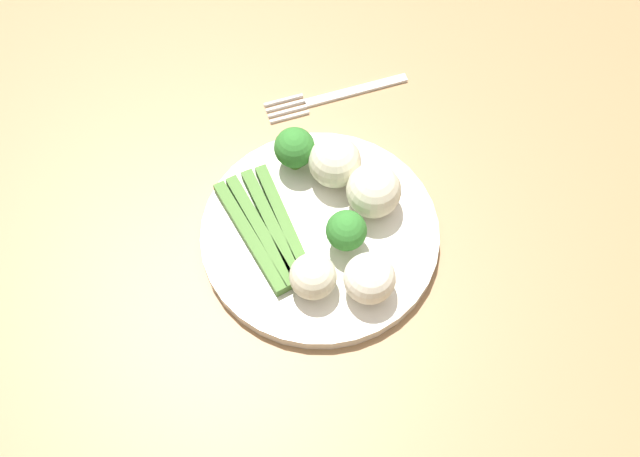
# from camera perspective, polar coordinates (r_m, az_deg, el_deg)

# --- Properties ---
(dining_table) EXTENTS (1.29, 1.01, 0.75)m
(dining_table) POSITION_cam_1_polar(r_m,az_deg,el_deg) (0.87, -0.33, -8.46)
(dining_table) COLOR #9E754C
(dining_table) RESTS_ON ground_plane
(plate) EXTENTS (0.24, 0.24, 0.01)m
(plate) POSITION_cam_1_polar(r_m,az_deg,el_deg) (0.80, -0.00, -0.42)
(plate) COLOR silver
(plate) RESTS_ON dining_table
(asparagus_bundle) EXTENTS (0.15, 0.10, 0.01)m
(asparagus_bundle) POSITION_cam_1_polar(r_m,az_deg,el_deg) (0.79, -3.86, -0.05)
(asparagus_bundle) COLOR #47752D
(asparagus_bundle) RESTS_ON plate
(broccoli_right) EXTENTS (0.04, 0.04, 0.05)m
(broccoli_right) POSITION_cam_1_polar(r_m,az_deg,el_deg) (0.81, -1.85, 5.81)
(broccoli_right) COLOR #609E3D
(broccoli_right) RESTS_ON plate
(broccoli_front_left) EXTENTS (0.04, 0.04, 0.05)m
(broccoli_front_left) POSITION_cam_1_polar(r_m,az_deg,el_deg) (0.76, 1.91, -0.18)
(broccoli_front_left) COLOR #609E3D
(broccoli_front_left) RESTS_ON plate
(cauliflower_front) EXTENTS (0.05, 0.05, 0.05)m
(cauliflower_front) POSITION_cam_1_polar(r_m,az_deg,el_deg) (0.75, -0.58, -3.48)
(cauliflower_front) COLOR beige
(cauliflower_front) RESTS_ON plate
(cauliflower_left) EXTENTS (0.06, 0.06, 0.06)m
(cauliflower_left) POSITION_cam_1_polar(r_m,az_deg,el_deg) (0.79, 3.88, 2.73)
(cauliflower_left) COLOR beige
(cauliflower_left) RESTS_ON plate
(cauliflower_back_right) EXTENTS (0.05, 0.05, 0.05)m
(cauliflower_back_right) POSITION_cam_1_polar(r_m,az_deg,el_deg) (0.80, 1.07, 4.84)
(cauliflower_back_right) COLOR beige
(cauliflower_back_right) RESTS_ON plate
(cauliflower_near_fork) EXTENTS (0.05, 0.05, 0.05)m
(cauliflower_near_fork) POSITION_cam_1_polar(r_m,az_deg,el_deg) (0.74, 3.58, -3.61)
(cauliflower_near_fork) COLOR white
(cauliflower_near_fork) RESTS_ON plate
(fork) EXTENTS (0.05, 0.16, 0.00)m
(fork) POSITION_cam_1_polar(r_m,az_deg,el_deg) (0.90, 1.08, 9.51)
(fork) COLOR silver
(fork) RESTS_ON dining_table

